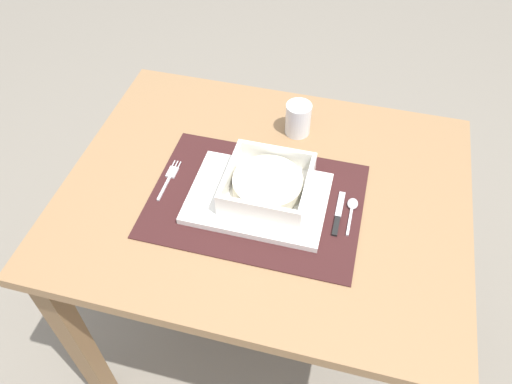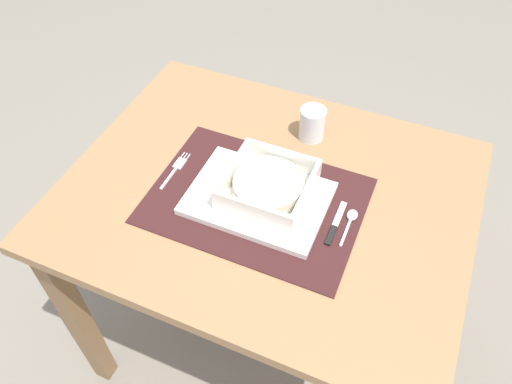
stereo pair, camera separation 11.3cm
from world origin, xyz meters
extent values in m
plane|color=gray|center=(0.00, 0.00, 0.00)|extent=(6.00, 6.00, 0.00)
cube|color=#936D47|center=(0.00, 0.00, 0.72)|extent=(0.94, 0.75, 0.03)
cube|color=brown|center=(-0.42, -0.32, 0.35)|extent=(0.05, 0.05, 0.71)
cube|color=brown|center=(-0.42, 0.32, 0.35)|extent=(0.05, 0.05, 0.71)
cube|color=brown|center=(0.42, 0.32, 0.35)|extent=(0.05, 0.05, 0.71)
cube|color=#381919|center=(-0.01, -0.04, 0.74)|extent=(0.48, 0.35, 0.00)
cube|color=white|center=(-0.01, -0.04, 0.75)|extent=(0.31, 0.22, 0.02)
cube|color=white|center=(0.01, -0.02, 0.76)|extent=(0.19, 0.19, 0.01)
cube|color=white|center=(-0.08, -0.02, 0.79)|extent=(0.01, 0.19, 0.05)
cube|color=white|center=(0.10, -0.02, 0.79)|extent=(0.01, 0.19, 0.05)
cube|color=white|center=(0.01, -0.11, 0.79)|extent=(0.17, 0.01, 0.05)
cube|color=white|center=(0.01, 0.07, 0.79)|extent=(0.17, 0.01, 0.05)
cylinder|color=beige|center=(0.01, -0.02, 0.78)|extent=(0.16, 0.16, 0.03)
cube|color=silver|center=(-0.23, -0.06, 0.74)|extent=(0.01, 0.07, 0.00)
cube|color=silver|center=(-0.23, -0.01, 0.74)|extent=(0.02, 0.04, 0.00)
cylinder|color=silver|center=(-0.24, 0.02, 0.74)|extent=(0.00, 0.02, 0.00)
cylinder|color=silver|center=(-0.23, 0.02, 0.74)|extent=(0.00, 0.02, 0.00)
cylinder|color=silver|center=(-0.22, 0.02, 0.74)|extent=(0.00, 0.02, 0.00)
cube|color=silver|center=(0.20, -0.05, 0.74)|extent=(0.01, 0.08, 0.00)
ellipsoid|color=silver|center=(0.20, 0.00, 0.75)|extent=(0.02, 0.03, 0.01)
cube|color=black|center=(0.18, -0.07, 0.74)|extent=(0.01, 0.05, 0.01)
cube|color=silver|center=(0.18, -0.01, 0.74)|extent=(0.01, 0.07, 0.00)
cylinder|color=white|center=(0.03, 0.22, 0.78)|extent=(0.06, 0.06, 0.09)
cylinder|color=maroon|center=(0.03, 0.22, 0.77)|extent=(0.05, 0.05, 0.06)
camera|label=1|loc=(0.18, -0.76, 1.61)|focal=35.20mm
camera|label=2|loc=(0.28, -0.72, 1.61)|focal=35.20mm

